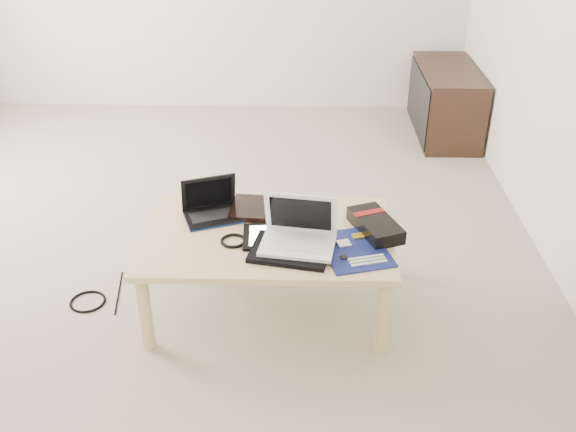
{
  "coord_description": "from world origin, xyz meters",
  "views": [
    {
      "loc": [
        0.72,
        -3.12,
        1.88
      ],
      "look_at": [
        0.66,
        -0.7,
        0.49
      ],
      "focal_mm": 40.0,
      "sensor_mm": 36.0,
      "label": 1
    }
  ],
  "objects_px": {
    "coffee_table": "(267,243)",
    "white_laptop": "(299,234)",
    "media_cabinet": "(445,101)",
    "netbook": "(212,209)",
    "gpu_box": "(375,225)"
  },
  "relations": [
    {
      "from": "coffee_table",
      "to": "netbook",
      "type": "xyz_separation_m",
      "value": [
        -0.26,
        0.15,
        0.09
      ]
    },
    {
      "from": "coffee_table",
      "to": "netbook",
      "type": "height_order",
      "value": "netbook"
    },
    {
      "from": "netbook",
      "to": "white_laptop",
      "type": "relative_size",
      "value": 0.89
    },
    {
      "from": "coffee_table",
      "to": "media_cabinet",
      "type": "height_order",
      "value": "media_cabinet"
    },
    {
      "from": "netbook",
      "to": "white_laptop",
      "type": "height_order",
      "value": "white_laptop"
    },
    {
      "from": "coffee_table",
      "to": "netbook",
      "type": "relative_size",
      "value": 3.66
    },
    {
      "from": "coffee_table",
      "to": "white_laptop",
      "type": "distance_m",
      "value": 0.21
    },
    {
      "from": "gpu_box",
      "to": "media_cabinet",
      "type": "bearing_deg",
      "value": 71.15
    },
    {
      "from": "coffee_table",
      "to": "media_cabinet",
      "type": "bearing_deg",
      "value": 60.76
    },
    {
      "from": "gpu_box",
      "to": "netbook",
      "type": "bearing_deg",
      "value": 170.95
    },
    {
      "from": "netbook",
      "to": "white_laptop",
      "type": "distance_m",
      "value": 0.48
    },
    {
      "from": "coffee_table",
      "to": "gpu_box",
      "type": "relative_size",
      "value": 3.37
    },
    {
      "from": "white_laptop",
      "to": "gpu_box",
      "type": "bearing_deg",
      "value": 22.3
    },
    {
      "from": "coffee_table",
      "to": "media_cabinet",
      "type": "xyz_separation_m",
      "value": [
        1.2,
        2.15,
        -0.1
      ]
    },
    {
      "from": "coffee_table",
      "to": "white_laptop",
      "type": "height_order",
      "value": "white_laptop"
    }
  ]
}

